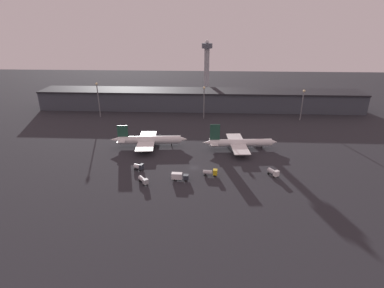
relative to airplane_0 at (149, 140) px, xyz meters
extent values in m
plane|color=#26262B|center=(26.74, -25.62, -3.76)|extent=(600.00, 600.00, 0.00)
cube|color=#3D424C|center=(26.74, 79.14, 3.23)|extent=(253.04, 22.44, 13.97)
cube|color=black|center=(26.74, 79.14, 10.81)|extent=(253.04, 24.44, 1.20)
cylinder|color=white|center=(0.44, 0.04, 0.25)|extent=(35.28, 7.33, 4.23)
cylinder|color=#ADB2B7|center=(0.44, 0.04, -0.48)|extent=(33.48, 6.54, 3.59)
cone|color=white|center=(19.16, 1.71, 0.25)|extent=(5.41, 4.45, 4.02)
cone|color=white|center=(-18.48, -1.65, 0.57)|extent=(6.64, 4.14, 3.59)
cube|color=#1E4738|center=(-14.22, -1.27, 5.65)|extent=(5.93, 0.93, 6.56)
cube|color=white|center=(-14.91, -1.33, 0.89)|extent=(5.17, 11.15, 0.24)
cube|color=white|center=(-1.30, -0.12, -0.27)|extent=(11.94, 30.74, 0.36)
cylinder|color=gray|center=(-1.00, 8.35, -1.69)|extent=(4.84, 2.73, 2.33)
cylinder|color=gray|center=(0.49, -8.40, -1.69)|extent=(4.84, 2.73, 2.33)
cylinder|color=black|center=(12.66, 1.13, -2.81)|extent=(0.50, 0.50, 1.90)
cylinder|color=black|center=(-1.45, 1.57, -2.81)|extent=(0.50, 0.50, 1.90)
cylinder|color=black|center=(-1.15, -1.80, -2.81)|extent=(0.50, 0.50, 1.90)
cylinder|color=white|center=(51.56, -0.87, -0.09)|extent=(34.77, 6.93, 3.87)
cylinder|color=#ADB2B7|center=(51.56, -0.87, -0.76)|extent=(33.00, 6.20, 3.29)
cone|color=white|center=(69.93, 0.78, -0.09)|extent=(4.95, 4.07, 3.67)
cone|color=white|center=(33.00, -2.52, 0.20)|extent=(6.07, 3.79, 3.29)
cube|color=#1E4738|center=(37.10, -2.16, 6.29)|extent=(5.43, 0.88, 8.88)
cube|color=white|center=(36.41, -2.22, 0.49)|extent=(4.83, 11.26, 0.24)
cube|color=white|center=(49.84, -1.02, -0.57)|extent=(11.19, 31.08, 0.36)
cylinder|color=gray|center=(50.11, 7.56, -1.88)|extent=(4.43, 2.50, 2.13)
cylinder|color=gray|center=(51.63, -9.42, -1.88)|extent=(4.43, 2.50, 2.13)
cylinder|color=black|center=(63.61, 0.21, -2.89)|extent=(0.50, 0.50, 1.74)
cylinder|color=black|center=(49.70, 0.52, -2.89)|extent=(0.50, 0.50, 1.74)
cylinder|color=black|center=(49.98, -2.56, -2.89)|extent=(0.50, 0.50, 1.74)
cube|color=#282D38|center=(1.84, -29.62, -1.77)|extent=(2.00, 2.68, 2.54)
cylinder|color=#B7B7BC|center=(-0.49, -28.85, -1.97)|extent=(3.44, 2.95, 2.14)
cylinder|color=black|center=(1.95, -28.72, -3.31)|extent=(1.04, 0.85, 0.90)
cylinder|color=black|center=(1.38, -30.41, -3.31)|extent=(1.04, 0.85, 0.90)
cylinder|color=black|center=(-0.91, -27.77, -3.31)|extent=(1.04, 0.85, 0.90)
cylinder|color=black|center=(-1.48, -29.46, -3.31)|extent=(1.04, 0.85, 0.90)
cube|color=white|center=(64.56, -33.26, -1.76)|extent=(2.89, 2.67, 2.57)
cylinder|color=#B7B7BC|center=(62.90, -30.78, -1.96)|extent=(3.77, 4.15, 2.17)
cylinder|color=black|center=(65.19, -32.56, -3.31)|extent=(1.00, 1.08, 0.90)
cylinder|color=black|center=(63.69, -33.57, -3.31)|extent=(1.00, 1.08, 0.90)
cylinder|color=black|center=(63.15, -29.53, -3.31)|extent=(1.00, 1.08, 0.90)
cylinder|color=black|center=(61.65, -30.53, -3.31)|extent=(1.00, 1.08, 0.90)
cube|color=#9EA3A8|center=(6.43, -43.23, -1.94)|extent=(2.71, 2.66, 2.21)
cylinder|color=#B7B7BC|center=(4.37, -40.72, -2.11)|extent=(3.89, 4.16, 1.87)
cylinder|color=black|center=(6.87, -42.54, -3.31)|extent=(0.97, 1.02, 0.90)
cylinder|color=black|center=(5.67, -43.53, -3.31)|extent=(0.97, 1.02, 0.90)
cylinder|color=black|center=(4.35, -39.47, -3.31)|extent=(0.97, 1.02, 0.90)
cylinder|color=black|center=(3.15, -40.45, -3.31)|extent=(0.97, 1.02, 0.90)
cube|color=#282D38|center=(23.67, -38.22, -2.01)|extent=(2.38, 2.34, 2.07)
cube|color=silver|center=(19.57, -38.04, -1.66)|extent=(4.81, 2.44, 2.76)
cylinder|color=black|center=(23.48, -37.37, -3.31)|extent=(0.92, 0.60, 0.90)
cylinder|color=black|center=(23.41, -39.05, -3.31)|extent=(0.92, 0.60, 0.90)
cylinder|color=black|center=(18.62, -37.15, -3.31)|extent=(0.92, 0.60, 0.90)
cylinder|color=black|center=(18.55, -38.83, -3.31)|extent=(0.92, 0.60, 0.90)
cube|color=gold|center=(36.79, -33.26, -1.78)|extent=(2.07, 2.28, 2.52)
cylinder|color=#B7B7BC|center=(33.27, -32.97, -2.08)|extent=(4.34, 2.27, 1.92)
cylinder|color=black|center=(36.59, -32.45, -3.31)|extent=(0.94, 0.61, 0.90)
cylinder|color=black|center=(36.45, -34.04, -3.31)|extent=(0.94, 0.61, 0.90)
cylinder|color=black|center=(32.27, -32.08, -3.31)|extent=(0.94, 0.61, 0.90)
cylinder|color=black|center=(32.14, -33.67, -3.31)|extent=(0.94, 0.61, 0.90)
cylinder|color=slate|center=(-46.22, 53.34, 8.25)|extent=(0.70, 0.70, 24.03)
sphere|color=beige|center=(-46.22, 53.34, 20.87)|extent=(1.80, 1.80, 1.80)
cylinder|color=slate|center=(30.30, 53.34, 7.25)|extent=(0.70, 0.70, 22.01)
sphere|color=beige|center=(30.30, 53.34, 18.85)|extent=(1.80, 1.80, 1.80)
cylinder|color=slate|center=(99.48, 53.34, 6.53)|extent=(0.70, 0.70, 20.58)
sphere|color=beige|center=(99.48, 53.34, 17.42)|extent=(1.80, 1.80, 1.80)
cylinder|color=#99999E|center=(31.67, 110.66, 18.43)|extent=(4.40, 4.40, 44.39)
cylinder|color=#4C515B|center=(31.67, 110.66, 42.63)|extent=(9.00, 9.00, 4.00)
sphere|color=silver|center=(31.67, 110.66, 45.83)|extent=(3.20, 3.20, 3.20)
camera|label=1|loc=(32.27, -155.55, 62.77)|focal=28.00mm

